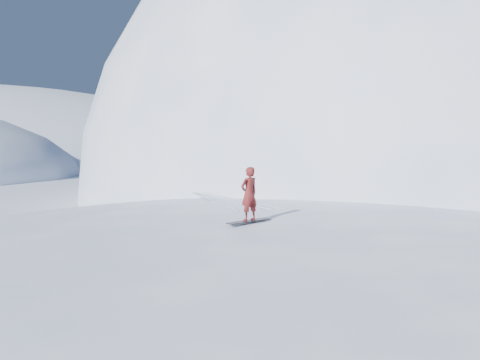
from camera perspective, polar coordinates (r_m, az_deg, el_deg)
The scene contains 8 objects.
ground at distance 13.57m, azimuth 8.08°, elevation -15.39°, with size 400.00×400.00×0.00m, color white.
near_ridge at distance 16.57m, azimuth 7.22°, elevation -11.67°, with size 36.00×28.00×4.80m, color white.
summit_peak at distance 46.63m, azimuth 20.67°, elevation -1.46°, with size 60.00×56.00×56.00m, color white.
peak_shoulder at distance 35.41m, azimuth 10.41°, elevation -3.05°, with size 28.00×24.00×18.00m, color white.
wind_bumps at distance 15.27m, azimuth 2.92°, elevation -13.07°, with size 16.00×14.40×1.00m.
snowboard at distance 13.26m, azimuth 1.11°, elevation -5.02°, with size 1.46×0.27×0.02m, color black.
snowboarder at distance 13.16m, azimuth 1.11°, elevation -1.70°, with size 0.55×0.36×1.52m, color maroon.
board_tracks at distance 18.14m, azimuth -1.78°, elevation -2.42°, with size 2.29×5.98×0.04m.
Camera 1 is at (-5.01, -11.74, 4.61)m, focal length 35.00 mm.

